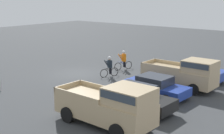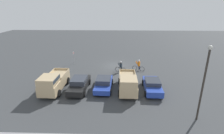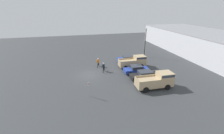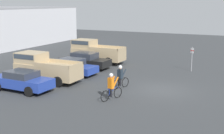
{
  "view_description": "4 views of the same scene",
  "coord_description": "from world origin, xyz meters",
  "views": [
    {
      "loc": [
        18.13,
        18.23,
        6.46
      ],
      "look_at": [
        0.37,
        3.97,
        1.2
      ],
      "focal_mm": 50.0,
      "sensor_mm": 36.0,
      "label": 1
    },
    {
      "loc": [
        -0.35,
        26.74,
        9.47
      ],
      "look_at": [
        0.37,
        3.97,
        1.2
      ],
      "focal_mm": 28.0,
      "sensor_mm": 36.0,
      "label": 2
    },
    {
      "loc": [
        23.99,
        -1.92,
        11.06
      ],
      "look_at": [
        0.37,
        3.97,
        1.2
      ],
      "focal_mm": 24.0,
      "sensor_mm": 36.0,
      "label": 3
    },
    {
      "loc": [
        -20.51,
        -6.08,
        6.02
      ],
      "look_at": [
        0.37,
        3.97,
        1.2
      ],
      "focal_mm": 50.0,
      "sensor_mm": 36.0,
      "label": 4
    }
  ],
  "objects": [
    {
      "name": "sedan_1",
      "position": [
        1.22,
        8.22,
        0.69
      ],
      "size": [
        2.13,
        4.49,
        1.38
      ],
      "color": "#233D9E",
      "rests_on": "ground_plane"
    },
    {
      "name": "fire_lane_sign",
      "position": [
        6.87,
        -0.71,
        1.33
      ],
      "size": [
        0.13,
        0.29,
        2.2
      ],
      "color": "#9E9EA3",
      "rests_on": "ground_plane"
    },
    {
      "name": "pickup_truck_1",
      "position": [
        6.83,
        9.04,
        1.18
      ],
      "size": [
        2.27,
        5.4,
        2.3
      ],
      "color": "tan",
      "rests_on": "ground_plane"
    },
    {
      "name": "pickup_truck_0",
      "position": [
        -1.57,
        8.91,
        1.13
      ],
      "size": [
        2.21,
        5.26,
        2.19
      ],
      "color": "tan",
      "rests_on": "ground_plane"
    },
    {
      "name": "sedan_2",
      "position": [
        4.02,
        8.55,
        0.74
      ],
      "size": [
        2.1,
        4.84,
        1.47
      ],
      "color": "black",
      "rests_on": "ground_plane"
    },
    {
      "name": "ground_plane",
      "position": [
        0.0,
        0.0,
        0.0
      ],
      "size": [
        80.0,
        80.0,
        0.0
      ],
      "primitive_type": "plane",
      "color": "#383A3D"
    },
    {
      "name": "cyclist_1",
      "position": [
        -3.55,
        2.13,
        0.87
      ],
      "size": [
        1.77,
        0.7,
        1.74
      ],
      "color": "black",
      "rests_on": "ground_plane"
    },
    {
      "name": "cyclist_0",
      "position": [
        -0.88,
        2.71,
        0.87
      ],
      "size": [
        1.64,
        0.66,
        1.71
      ],
      "color": "black",
      "rests_on": "ground_plane"
    },
    {
      "name": "sedan_0",
      "position": [
        -4.38,
        8.61,
        0.72
      ],
      "size": [
        2.08,
        4.48,
        1.4
      ],
      "color": "#233D9E",
      "rests_on": "ground_plane"
    }
  ]
}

